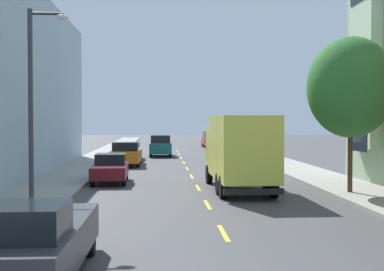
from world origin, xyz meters
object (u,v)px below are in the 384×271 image
object	(u,v)px
moving_teal_sedan	(160,145)
parked_wagon_sky	(219,143)
parked_sedan_white	(130,151)
street_tree_second	(351,87)
parked_pickup_charcoal	(30,242)
parked_hatchback_forest	(233,150)
delivery_box_truck	(239,149)
street_lamp	(35,95)
parked_pickup_black	(251,156)
parked_hatchback_burgundy	(110,168)
parked_suv_red	(211,139)
parked_pickup_orange	(127,154)

from	to	relation	value
moving_teal_sedan	parked_wagon_sky	bearing A→B (deg)	52.28
parked_sedan_white	street_tree_second	bearing A→B (deg)	-63.05
parked_pickup_charcoal	parked_hatchback_forest	bearing A→B (deg)	75.26
street_tree_second	parked_pickup_charcoal	xyz separation A→B (m)	(-10.79, -11.42, -3.84)
moving_teal_sedan	delivery_box_truck	bearing A→B (deg)	-81.28
delivery_box_truck	street_lamp	bearing A→B (deg)	-142.48
parked_pickup_black	street_lamp	bearing A→B (deg)	-120.43
parked_hatchback_burgundy	parked_suv_red	distance (m)	36.79
delivery_box_truck	parked_hatchback_burgundy	distance (m)	7.25
street_lamp	parked_pickup_black	bearing A→B (deg)	59.57
parked_pickup_orange	street_tree_second	bearing A→B (deg)	-55.28
street_lamp	moving_teal_sedan	distance (m)	29.91
street_tree_second	parked_hatchback_forest	xyz separation A→B (m)	(-1.98, 22.08, -3.92)
delivery_box_truck	parked_pickup_charcoal	size ratio (longest dim) A/B	1.38
parked_pickup_charcoal	parked_pickup_orange	bearing A→B (deg)	89.67
parked_sedan_white	parked_suv_red	bearing A→B (deg)	66.27
delivery_box_truck	parked_hatchback_forest	size ratio (longest dim) A/B	1.81
moving_teal_sedan	parked_pickup_black	bearing A→B (deg)	-62.22
street_lamp	parked_hatchback_burgundy	world-z (taller)	street_lamp
parked_pickup_charcoal	moving_teal_sedan	size ratio (longest dim) A/B	1.11
parked_suv_red	parked_hatchback_forest	xyz separation A→B (m)	(0.06, -18.75, -0.23)
parked_wagon_sky	parked_pickup_orange	size ratio (longest dim) A/B	0.90
parked_hatchback_burgundy	delivery_box_truck	bearing A→B (deg)	-29.65
street_tree_second	parked_pickup_orange	bearing A→B (deg)	124.72
street_lamp	delivery_box_truck	bearing A→B (deg)	37.52
street_lamp	parked_wagon_sky	size ratio (longest dim) A/B	1.43
moving_teal_sedan	parked_pickup_charcoal	bearing A→B (deg)	-94.06
street_tree_second	moving_teal_sedan	size ratio (longest dim) A/B	1.40
parked_wagon_sky	parked_pickup_charcoal	bearing A→B (deg)	-101.23
parked_hatchback_burgundy	parked_sedan_white	bearing A→B (deg)	89.66
delivery_box_truck	parked_pickup_charcoal	world-z (taller)	delivery_box_truck
parked_pickup_black	parked_pickup_orange	world-z (taller)	same
street_tree_second	parked_wagon_sky	world-z (taller)	street_tree_second
parked_wagon_sky	parked_suv_red	distance (m)	7.67
parked_hatchback_burgundy	parked_suv_red	bearing A→B (deg)	76.20
parked_suv_red	parked_hatchback_forest	distance (m)	18.75
street_lamp	parked_suv_red	size ratio (longest dim) A/B	1.41
parked_suv_red	parked_hatchback_forest	world-z (taller)	parked_suv_red
parked_pickup_charcoal	parked_hatchback_forest	distance (m)	34.64
parked_sedan_white	moving_teal_sedan	distance (m)	4.72
street_lamp	moving_teal_sedan	world-z (taller)	street_lamp
parked_pickup_charcoal	parked_pickup_black	bearing A→B (deg)	70.35
parked_pickup_orange	parked_hatchback_forest	bearing A→B (deg)	37.83
parked_hatchback_burgundy	parked_sedan_white	size ratio (longest dim) A/B	0.90
delivery_box_truck	street_tree_second	bearing A→B (deg)	-18.77
moving_teal_sedan	parked_pickup_orange	bearing A→B (deg)	-104.09
parked_pickup_charcoal	moving_teal_sedan	xyz separation A→B (m)	(2.59, 36.48, 0.16)
street_lamp	parked_pickup_charcoal	bearing A→B (deg)	-77.51
parked_sedan_white	moving_teal_sedan	world-z (taller)	moving_teal_sedan
parked_hatchback_burgundy	parked_sedan_white	xyz separation A→B (m)	(0.09, 15.98, -0.01)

